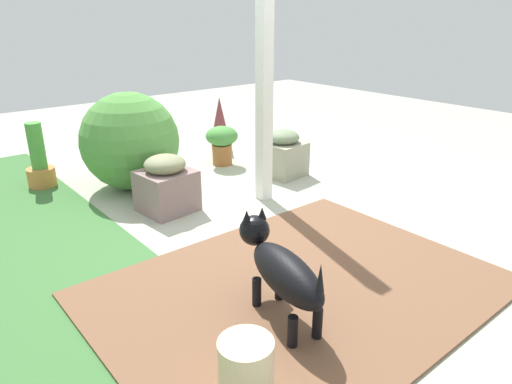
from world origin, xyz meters
TOP-DOWN VIEW (x-y plane):
  - ground_plane at (0.00, 0.00)m, footprint 12.00×12.00m
  - brick_path at (-1.01, 0.53)m, footprint 1.80×2.40m
  - porch_pillar at (0.28, -0.28)m, footprint 0.11×0.11m
  - stone_planter_nearest at (0.65, -0.86)m, footprint 0.44×0.43m
  - stone_planter_mid at (0.59, 0.54)m, footprint 0.45×0.46m
  - round_shrub at (1.30, 0.51)m, footprint 0.92×0.92m
  - terracotta_pot_broad at (1.35, -0.59)m, footprint 0.35×0.35m
  - terracotta_pot_tall at (1.90, 1.19)m, footprint 0.26×0.26m
  - terracotta_pot_spiky at (1.87, -0.93)m, footprint 0.22×0.22m
  - dog at (-1.15, 0.81)m, footprint 0.79×0.35m
  - ceramic_urn at (-1.53, 1.36)m, footprint 0.24×0.24m

SIDE VIEW (x-z plane):
  - ground_plane at x=0.00m, z-range 0.00..0.00m
  - brick_path at x=-1.01m, z-range 0.00..0.02m
  - ceramic_urn at x=-1.53m, z-range 0.00..0.34m
  - terracotta_pot_tall at x=1.90m, z-range -0.09..0.54m
  - stone_planter_nearest at x=0.65m, z-range -0.01..0.47m
  - stone_planter_mid at x=0.59m, z-range -0.01..0.48m
  - terracotta_pot_broad at x=1.35m, z-range 0.05..0.48m
  - terracotta_pot_spiky at x=1.87m, z-range -0.01..0.63m
  - dog at x=-1.15m, z-range 0.04..0.58m
  - round_shrub at x=1.30m, z-range 0.00..0.92m
  - porch_pillar at x=0.28m, z-range 0.00..2.36m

